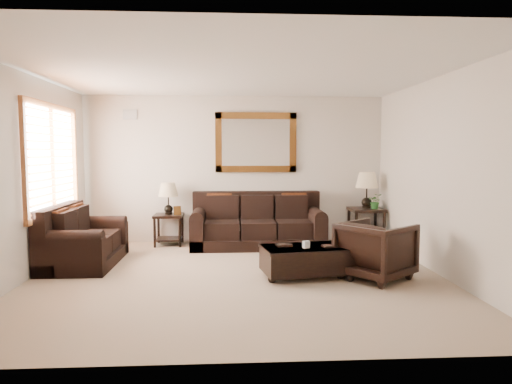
{
  "coord_description": "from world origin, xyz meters",
  "views": [
    {
      "loc": [
        -0.1,
        -5.99,
        1.67
      ],
      "look_at": [
        0.28,
        0.6,
        1.09
      ],
      "focal_mm": 32.0,
      "sensor_mm": 36.0,
      "label": 1
    }
  ],
  "objects": [
    {
      "name": "room",
      "position": [
        0.0,
        0.0,
        1.35
      ],
      "size": [
        5.51,
        5.01,
        2.71
      ],
      "color": "#836D5A",
      "rests_on": "ground"
    },
    {
      "name": "window",
      "position": [
        -2.7,
        0.9,
        1.55
      ],
      "size": [
        0.07,
        1.96,
        1.66
      ],
      "color": "white",
      "rests_on": "room"
    },
    {
      "name": "mirror",
      "position": [
        0.39,
        2.47,
        1.85
      ],
      "size": [
        1.5,
        0.06,
        1.1
      ],
      "color": "#46270E",
      "rests_on": "room"
    },
    {
      "name": "air_vent",
      "position": [
        -1.9,
        2.48,
        2.35
      ],
      "size": [
        0.25,
        0.02,
        0.18
      ],
      "primitive_type": "cube",
      "color": "#999999",
      "rests_on": "room"
    },
    {
      "name": "sofa",
      "position": [
        0.39,
        2.04,
        0.34
      ],
      "size": [
        2.32,
        1.0,
        0.95
      ],
      "color": "black",
      "rests_on": "room"
    },
    {
      "name": "loveseat",
      "position": [
        -2.32,
        0.84,
        0.33
      ],
      "size": [
        0.94,
        1.58,
        0.89
      ],
      "rotation": [
        0.0,
        0.0,
        1.57
      ],
      "color": "black",
      "rests_on": "room"
    },
    {
      "name": "end_table_left",
      "position": [
        -1.2,
        2.2,
        0.73
      ],
      "size": [
        0.51,
        0.51,
        1.13
      ],
      "color": "black",
      "rests_on": "room"
    },
    {
      "name": "end_table_right",
      "position": [
        2.4,
        2.16,
        0.85
      ],
      "size": [
        0.59,
        0.59,
        1.31
      ],
      "color": "black",
      "rests_on": "room"
    },
    {
      "name": "coffee_table",
      "position": [
        0.95,
        -0.05,
        0.26
      ],
      "size": [
        1.32,
        0.85,
        0.52
      ],
      "rotation": [
        0.0,
        0.0,
        0.17
      ],
      "color": "black",
      "rests_on": "room"
    },
    {
      "name": "armchair",
      "position": [
        1.82,
        -0.18,
        0.42
      ],
      "size": [
        1.1,
        1.11,
        0.84
      ],
      "primitive_type": "imported",
      "rotation": [
        0.0,
        0.0,
        2.24
      ],
      "color": "black",
      "rests_on": "floor"
    },
    {
      "name": "potted_plant",
      "position": [
        2.53,
        2.06,
        0.76
      ],
      "size": [
        0.32,
        0.34,
        0.22
      ],
      "primitive_type": "imported",
      "rotation": [
        0.0,
        0.0,
        -0.26
      ],
      "color": "#22581E",
      "rests_on": "end_table_right"
    }
  ]
}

